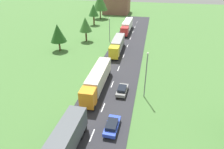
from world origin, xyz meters
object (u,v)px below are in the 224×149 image
object	(u,v)px
truck_second	(97,79)
distant_building	(117,5)
tree_oak	(93,10)
tree_birch	(100,1)
car_third	(122,90)
truck_fourth	(127,26)
car_second	(112,126)
truck_third	(117,45)
tree_elm	(85,25)
lamppost_second	(146,73)
lamppost_third	(110,29)
tree_maple	(58,33)

from	to	relation	value
truck_second	distant_building	distance (m)	72.41
tree_oak	tree_birch	xyz separation A→B (m)	(-0.32, 11.41, 1.67)
car_third	tree_birch	distance (m)	61.90
truck_fourth	car_second	size ratio (longest dim) A/B	3.39
distant_building	tree_birch	bearing A→B (deg)	-109.40
truck_third	tree_elm	bearing A→B (deg)	148.04
car_second	tree_oak	xyz separation A→B (m)	(-19.32, 56.49, 5.03)
truck_fourth	lamppost_second	size ratio (longest dim) A/B	1.65
tree_oak	tree_birch	bearing A→B (deg)	91.63
truck_fourth	truck_second	bearing A→B (deg)	-90.23
car_second	lamppost_third	bearing A→B (deg)	102.94
truck_fourth	tree_maple	size ratio (longest dim) A/B	1.92
tree_oak	tree_maple	distance (m)	29.14
car_second	lamppost_third	distance (m)	38.43
tree_maple	distant_building	size ratio (longest dim) A/B	0.60
truck_second	car_third	size ratio (longest dim) A/B	3.44
truck_second	lamppost_third	bearing A→B (deg)	97.54
truck_second	car_second	size ratio (longest dim) A/B	3.34
distant_building	lamppost_second	bearing A→B (deg)	-75.54
truck_third	lamppost_second	size ratio (longest dim) A/B	1.46
truck_third	tree_elm	xyz separation A→B (m)	(-11.33, 7.07, 3.19)
truck_second	truck_fourth	world-z (taller)	truck_fourth
tree_birch	car_second	bearing A→B (deg)	-73.87
lamppost_second	car_third	bearing A→B (deg)	178.16
lamppost_third	car_second	bearing A→B (deg)	-77.06
truck_second	tree_birch	distance (m)	59.79
lamppost_third	tree_oak	xyz separation A→B (m)	(-10.75, 19.19, 1.60)
truck_fourth	tree_oak	world-z (taller)	tree_oak
lamppost_second	distant_building	xyz separation A→B (m)	(-18.70, 72.49, -0.82)
tree_oak	distant_building	world-z (taller)	tree_oak
truck_second	distant_building	xyz separation A→B (m)	(-9.72, 71.74, 1.83)
car_third	tree_oak	world-z (taller)	tree_oak
car_second	tree_birch	xyz separation A→B (m)	(-19.64, 67.91, 6.69)
distant_building	truck_third	bearing A→B (deg)	-79.18
car_second	distant_building	size ratio (longest dim) A/B	0.34
car_third	lamppost_second	bearing A→B (deg)	-1.84
lamppost_third	tree_oak	world-z (taller)	tree_oak
truck_second	tree_birch	xyz separation A→B (m)	(-14.66, 57.72, 5.33)
truck_third	tree_elm	size ratio (longest dim) A/B	1.69
truck_third	lamppost_second	world-z (taller)	lamppost_second
lamppost_third	tree_elm	size ratio (longest dim) A/B	1.00
car_second	tree_maple	xyz separation A→B (m)	(-20.80, 27.40, 4.24)
truck_second	car_third	distance (m)	5.13
car_second	lamppost_third	xyz separation A→B (m)	(-8.57, 37.31, 3.42)
truck_fourth	lamppost_third	world-z (taller)	lamppost_third
truck_fourth	distant_building	xyz separation A→B (m)	(-9.89, 32.33, 1.80)
tree_birch	tree_elm	bearing A→B (deg)	-83.42
truck_third	tree_oak	xyz separation A→B (m)	(-14.60, 26.87, 3.73)
truck_second	truck_fourth	xyz separation A→B (m)	(0.16, 39.40, 0.03)
tree_oak	tree_elm	world-z (taller)	tree_oak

